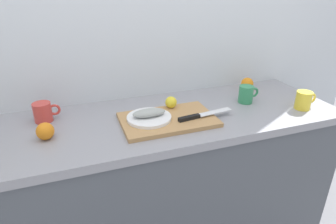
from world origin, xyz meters
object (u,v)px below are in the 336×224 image
(white_plate, at_px, (149,118))
(fish_fillet, at_px, (149,113))
(coffee_mug_1, at_px, (246,94))
(coffee_mug_0, at_px, (43,112))
(orange_0, at_px, (247,84))
(cutting_board, at_px, (168,120))
(chef_knife, at_px, (199,116))
(coffee_mug_2, at_px, (304,100))
(lemon_0, at_px, (171,102))

(white_plate, distance_m, fish_fillet, 0.03)
(coffee_mug_1, bearing_deg, coffee_mug_0, 173.32)
(white_plate, distance_m, orange_0, 0.73)
(cutting_board, height_order, chef_knife, chef_knife)
(fish_fillet, distance_m, coffee_mug_2, 0.81)
(coffee_mug_1, bearing_deg, cutting_board, -170.44)
(white_plate, height_order, coffee_mug_1, coffee_mug_1)
(orange_0, bearing_deg, chef_knife, -147.25)
(fish_fillet, relative_size, coffee_mug_1, 1.33)
(cutting_board, distance_m, coffee_mug_1, 0.49)
(white_plate, bearing_deg, fish_fillet, -90.00)
(white_plate, distance_m, chef_knife, 0.24)
(chef_knife, xyz_separation_m, orange_0, (0.46, 0.30, 0.01))
(coffee_mug_1, bearing_deg, lemon_0, 176.47)
(cutting_board, bearing_deg, white_plate, 170.06)
(fish_fillet, bearing_deg, chef_knife, -14.83)
(orange_0, bearing_deg, coffee_mug_0, -177.52)
(cutting_board, distance_m, chef_knife, 0.15)
(white_plate, distance_m, lemon_0, 0.17)
(fish_fillet, xyz_separation_m, chef_knife, (0.23, -0.06, -0.02))
(lemon_0, distance_m, coffee_mug_0, 0.62)
(cutting_board, bearing_deg, chef_knife, -17.85)
(lemon_0, height_order, coffee_mug_1, coffee_mug_1)
(chef_knife, bearing_deg, cutting_board, 155.04)
(coffee_mug_1, height_order, orange_0, coffee_mug_1)
(coffee_mug_1, bearing_deg, orange_0, 55.10)
(white_plate, xyz_separation_m, orange_0, (0.69, 0.24, 0.01))
(chef_knife, xyz_separation_m, coffee_mug_0, (-0.69, 0.25, 0.02))
(white_plate, height_order, coffee_mug_0, coffee_mug_0)
(coffee_mug_1, distance_m, coffee_mug_2, 0.29)
(fish_fillet, height_order, coffee_mug_0, coffee_mug_0)
(cutting_board, height_order, white_plate, white_plate)
(chef_knife, distance_m, orange_0, 0.55)
(lemon_0, relative_size, coffee_mug_1, 0.50)
(fish_fillet, relative_size, coffee_mug_0, 1.27)
(coffee_mug_1, distance_m, orange_0, 0.21)
(white_plate, distance_m, coffee_mug_2, 0.81)
(cutting_board, distance_m, white_plate, 0.09)
(cutting_board, xyz_separation_m, lemon_0, (0.05, 0.11, 0.04))
(fish_fillet, distance_m, lemon_0, 0.17)
(cutting_board, bearing_deg, orange_0, 22.77)
(coffee_mug_2, distance_m, orange_0, 0.36)
(coffee_mug_0, relative_size, coffee_mug_1, 1.05)
(chef_knife, relative_size, coffee_mug_0, 2.36)
(chef_knife, bearing_deg, orange_0, 25.63)
(coffee_mug_0, bearing_deg, white_plate, -21.89)
(chef_knife, xyz_separation_m, coffee_mug_2, (0.58, -0.05, 0.02))
(cutting_board, distance_m, lemon_0, 0.13)
(fish_fillet, distance_m, orange_0, 0.73)
(fish_fillet, bearing_deg, lemon_0, 32.78)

